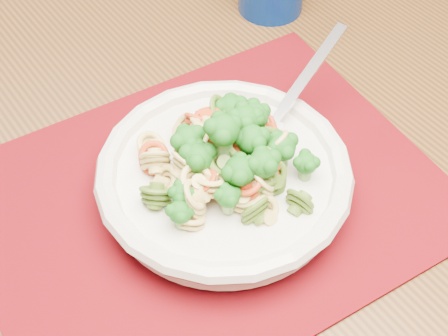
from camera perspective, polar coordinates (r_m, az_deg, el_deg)
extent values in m
cube|color=#593819|center=(0.69, -2.99, 4.04)|extent=(1.81, 1.54, 0.04)
cube|color=#593819|center=(1.56, 10.67, 14.22)|extent=(0.09, 0.09, 0.75)
cube|color=#570311|center=(0.59, -1.38, -2.68)|extent=(0.51, 0.45, 0.00)
cylinder|color=beige|center=(0.59, 0.00, -2.20)|extent=(0.10, 0.10, 0.01)
cylinder|color=beige|center=(0.58, 0.00, -1.12)|extent=(0.22, 0.22, 0.03)
torus|color=beige|center=(0.57, 0.00, -0.25)|extent=(0.24, 0.24, 0.02)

